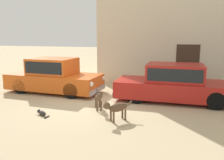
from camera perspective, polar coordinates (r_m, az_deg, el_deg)
ground_plane at (r=8.89m, az=-6.51°, el=-5.61°), size 80.00×80.00×0.00m
parked_sedan_nearest at (r=10.67m, az=-14.25°, el=1.06°), size 4.45×1.94×1.54m
parked_sedan_second at (r=9.24m, az=15.38°, el=-0.72°), size 4.74×1.71×1.46m
apartment_block at (r=15.68m, az=26.12°, el=16.62°), size 13.48×7.02×8.71m
stray_dog_spotted at (r=6.87m, az=0.93°, el=-6.90°), size 0.79×0.83×0.67m
stray_dog_tan at (r=7.93m, az=-3.38°, el=-4.15°), size 0.51×0.97×0.70m
stray_cat at (r=7.80m, az=-17.02°, el=-7.85°), size 0.52×0.39×0.17m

